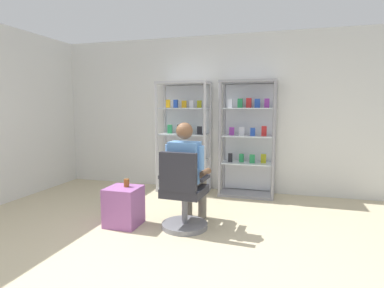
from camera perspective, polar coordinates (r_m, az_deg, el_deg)
ground_plane at (r=3.10m, az=-7.36°, el=-21.68°), size 7.20×7.20×0.00m
back_wall at (r=5.60m, az=4.80°, el=5.45°), size 6.00×0.10×2.70m
display_cabinet_left at (r=5.53m, az=-1.32°, el=1.47°), size 0.90×0.45×1.90m
display_cabinet_right at (r=5.31m, az=10.10°, el=1.17°), size 0.90×0.45×1.90m
office_chair at (r=3.81m, az=-1.64°, el=-9.69°), size 0.58×0.56×0.96m
seated_shopkeeper at (r=3.88m, az=-0.79°, el=-4.54°), size 0.50×0.58×1.29m
storage_crate at (r=4.08m, az=-12.27°, el=-10.97°), size 0.40×0.39×0.48m
tea_glass at (r=4.02m, az=-11.79°, el=-6.92°), size 0.07×0.07×0.10m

